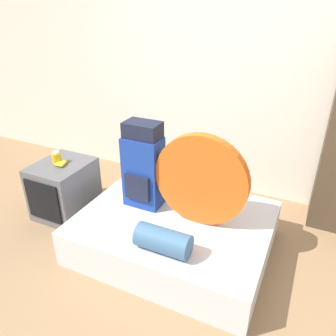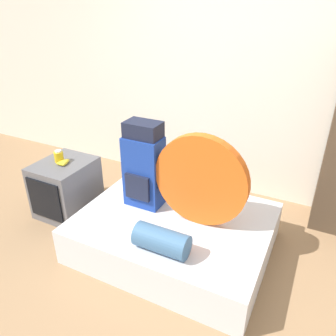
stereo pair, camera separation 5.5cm
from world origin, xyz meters
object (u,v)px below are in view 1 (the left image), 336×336
at_px(backpack, 143,167).
at_px(tent_bag, 201,180).
at_px(television, 64,189).
at_px(sleeping_roll, 163,240).
at_px(canister, 57,158).

relative_size(backpack, tent_bag, 1.00).
distance_m(backpack, tent_bag, 0.54).
distance_m(tent_bag, television, 1.50).
height_order(backpack, sleeping_roll, backpack).
xyz_separation_m(tent_bag, canister, (-1.48, -0.01, -0.10)).
xyz_separation_m(tent_bag, television, (-1.44, -0.02, -0.43)).
xyz_separation_m(television, canister, (-0.05, 0.01, 0.33)).
xyz_separation_m(backpack, television, (-0.90, -0.05, -0.42)).
height_order(backpack, tent_bag, same).
distance_m(tent_bag, canister, 1.49).
bearing_deg(sleeping_roll, tent_bag, 77.28).
distance_m(backpack, television, 0.99).
xyz_separation_m(tent_bag, sleeping_roll, (-0.11, -0.47, -0.29)).
xyz_separation_m(backpack, tent_bag, (0.54, -0.03, 0.01)).
distance_m(backpack, canister, 0.95).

